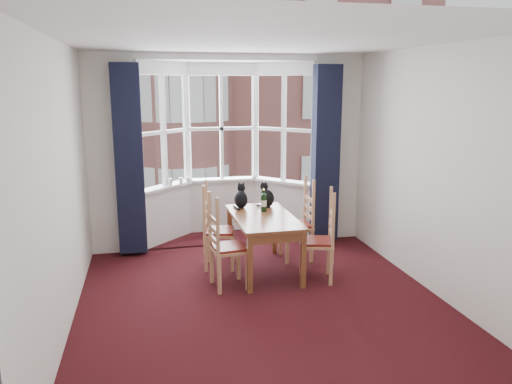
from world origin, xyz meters
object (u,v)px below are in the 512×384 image
object	(u,v)px
candle_short	(181,181)
chair_left_far	(213,232)
cat_left	(241,198)
dining_table	(263,223)
candle_extra	(188,181)
chair_left_near	(222,250)
chair_right_far	(302,226)
chair_right_near	(324,243)
candle_tall	(170,182)
cat_right	(267,197)
wine_bottle	(264,202)

from	to	relation	value
candle_short	chair_left_far	bearing A→B (deg)	-76.80
candle_short	cat_left	bearing A→B (deg)	-56.23
dining_table	candle_short	distance (m)	1.85
dining_table	candle_extra	world-z (taller)	candle_extra
chair_left_far	candle_short	bearing A→B (deg)	103.20
chair_left_far	dining_table	bearing A→B (deg)	-24.92
chair_left_near	chair_left_far	world-z (taller)	same
chair_right_far	cat_left	xyz separation A→B (m)	(-0.83, 0.15, 0.39)
chair_left_far	chair_right_far	xyz separation A→B (m)	(1.25, 0.06, 0.00)
chair_left_near	candle_short	distance (m)	2.08
chair_right_near	candle_tall	size ratio (longest dim) A/B	8.86
cat_right	chair_right_far	bearing A→B (deg)	-18.78
cat_right	chair_right_near	bearing A→B (deg)	-62.86
chair_right_far	chair_right_near	bearing A→B (deg)	-88.32
chair_left_far	candle_tall	size ratio (longest dim) A/B	8.86
chair_right_near	wine_bottle	distance (m)	0.98
candle_extra	wine_bottle	bearing A→B (deg)	-57.97
cat_right	wine_bottle	size ratio (longest dim) A/B	1.15
dining_table	chair_left_far	xyz separation A→B (m)	(-0.62, 0.29, -0.17)
dining_table	candle_tall	xyz separation A→B (m)	(-1.08, 1.55, 0.28)
dining_table	cat_left	size ratio (longest dim) A/B	4.06
dining_table	candle_tall	size ratio (longest dim) A/B	13.49
candle_tall	candle_short	distance (m)	0.16
cat_right	chair_left_far	bearing A→B (deg)	-164.50
cat_right	candle_tall	size ratio (longest dim) A/B	3.31
cat_left	wine_bottle	world-z (taller)	cat_left
cat_left	candle_extra	bearing A→B (deg)	119.04
chair_right_far	candle_extra	size ratio (longest dim) A/B	8.87
chair_right_near	candle_extra	bearing A→B (deg)	125.53
cat_left	candle_extra	xyz separation A→B (m)	(-0.61, 1.11, 0.06)
chair_left_near	chair_right_far	distance (m)	1.45
chair_left_near	cat_right	size ratio (longest dim) A/B	2.68
cat_right	dining_table	bearing A→B (deg)	-108.50
wine_bottle	candle_short	bearing A→B (deg)	125.65
candle_tall	candle_short	size ratio (longest dim) A/B	0.97
candle_tall	candle_extra	distance (m)	0.28
chair_right_far	cat_right	distance (m)	0.63
cat_right	candle_short	bearing A→B (deg)	135.22
chair_right_far	wine_bottle	xyz separation A→B (m)	(-0.58, -0.12, 0.39)
chair_left_near	chair_right_near	xyz separation A→B (m)	(1.26, -0.02, 0.00)
candle_tall	candle_extra	world-z (taller)	same
chair_left_near	chair_right_far	world-z (taller)	same
chair_right_far	cat_right	world-z (taller)	cat_right
chair_left_far	chair_right_far	size ratio (longest dim) A/B	1.00
dining_table	chair_right_near	xyz separation A→B (m)	(0.65, -0.44, -0.17)
cat_left	wine_bottle	distance (m)	0.37
cat_left	candle_extra	size ratio (longest dim) A/B	3.33
candle_extra	cat_right	bearing A→B (deg)	-48.40
chair_left_far	candle_short	distance (m)	1.41
chair_left_near	candle_extra	world-z (taller)	candle_extra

